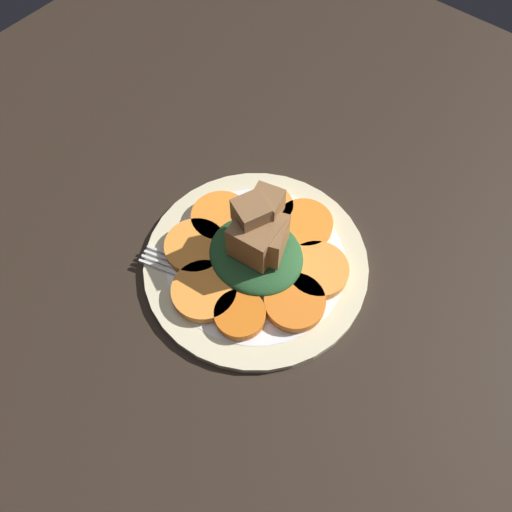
% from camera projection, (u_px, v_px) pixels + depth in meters
% --- Properties ---
extents(table_slab, '(1.20, 1.20, 0.02)m').
position_uv_depth(table_slab, '(256.00, 269.00, 0.61)').
color(table_slab, black).
rests_on(table_slab, ground).
extents(plate, '(0.27, 0.27, 0.01)m').
position_uv_depth(plate, '(256.00, 263.00, 0.59)').
color(plate, beige).
rests_on(plate, table_slab).
extents(carrot_slice_0, '(0.07, 0.07, 0.01)m').
position_uv_depth(carrot_slice_0, '(204.00, 291.00, 0.56)').
color(carrot_slice_0, orange).
rests_on(carrot_slice_0, plate).
extents(carrot_slice_1, '(0.06, 0.06, 0.01)m').
position_uv_depth(carrot_slice_1, '(240.00, 315.00, 0.55)').
color(carrot_slice_1, orange).
rests_on(carrot_slice_1, plate).
extents(carrot_slice_2, '(0.07, 0.07, 0.01)m').
position_uv_depth(carrot_slice_2, '(295.00, 302.00, 0.55)').
color(carrot_slice_2, orange).
rests_on(carrot_slice_2, plate).
extents(carrot_slice_3, '(0.07, 0.07, 0.01)m').
position_uv_depth(carrot_slice_3, '(317.00, 270.00, 0.57)').
color(carrot_slice_3, orange).
rests_on(carrot_slice_3, plate).
extents(carrot_slice_4, '(0.07, 0.07, 0.01)m').
position_uv_depth(carrot_slice_4, '(304.00, 224.00, 0.61)').
color(carrot_slice_4, orange).
rests_on(carrot_slice_4, plate).
extents(carrot_slice_5, '(0.06, 0.06, 0.01)m').
position_uv_depth(carrot_slice_5, '(269.00, 207.00, 0.62)').
color(carrot_slice_5, orange).
rests_on(carrot_slice_5, plate).
extents(carrot_slice_6, '(0.07, 0.07, 0.01)m').
position_uv_depth(carrot_slice_6, '(221.00, 217.00, 0.61)').
color(carrot_slice_6, orange).
rests_on(carrot_slice_6, plate).
extents(carrot_slice_7, '(0.07, 0.07, 0.01)m').
position_uv_depth(carrot_slice_7, '(196.00, 247.00, 0.59)').
color(carrot_slice_7, orange).
rests_on(carrot_slice_7, plate).
extents(center_pile, '(0.11, 0.10, 0.09)m').
position_uv_depth(center_pile, '(257.00, 244.00, 0.56)').
color(center_pile, '#235128').
rests_on(center_pile, plate).
extents(fork, '(0.19, 0.07, 0.00)m').
position_uv_depth(fork, '(212.00, 279.00, 0.57)').
color(fork, silver).
rests_on(fork, plate).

